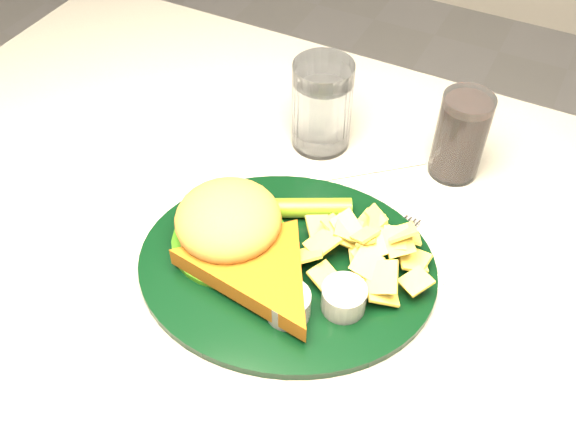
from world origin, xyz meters
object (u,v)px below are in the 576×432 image
at_px(water_glass, 322,105).
at_px(cola_glass, 460,136).
at_px(fork_napkin, 377,283).
at_px(dinner_plate, 287,247).
at_px(table, 280,382).

height_order(water_glass, cola_glass, water_glass).
xyz_separation_m(cola_glass, fork_napkin, (-0.02, -0.22, -0.05)).
xyz_separation_m(dinner_plate, cola_glass, (0.12, 0.25, 0.02)).
distance_m(dinner_plate, water_glass, 0.23).
relative_size(dinner_plate, cola_glass, 2.89).
bearing_deg(fork_napkin, water_glass, 142.95).
height_order(table, fork_napkin, fork_napkin).
bearing_deg(fork_napkin, table, -175.22).
bearing_deg(table, cola_glass, 52.63).
height_order(cola_glass, fork_napkin, cola_glass).
xyz_separation_m(water_glass, fork_napkin, (0.16, -0.20, -0.06)).
bearing_deg(water_glass, dinner_plate, -74.47).
xyz_separation_m(water_glass, cola_glass, (0.18, 0.03, -0.00)).
xyz_separation_m(dinner_plate, fork_napkin, (0.10, 0.02, -0.03)).
distance_m(table, fork_napkin, 0.41).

